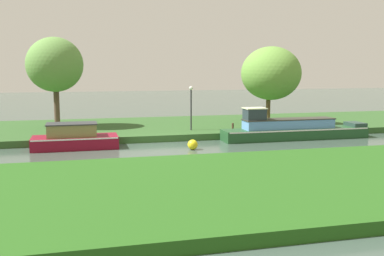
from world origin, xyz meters
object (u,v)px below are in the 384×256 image
(mooring_post_far, at_px, (233,127))
(channel_buoy, at_px, (193,145))
(maroon_narrowboat, at_px, (74,138))
(forest_barge, at_px, (292,129))
(mooring_post_near, at_px, (73,129))
(willow_tree_centre, at_px, (271,73))
(lamp_post, at_px, (191,102))
(willow_tree_left, at_px, (55,65))

(mooring_post_far, relative_size, channel_buoy, 0.93)
(maroon_narrowboat, xyz_separation_m, channel_buoy, (6.14, -1.96, -0.29))
(forest_barge, distance_m, mooring_post_near, 13.10)
(willow_tree_centre, relative_size, channel_buoy, 9.92)
(maroon_narrowboat, bearing_deg, forest_barge, 0.00)
(mooring_post_near, bearing_deg, maroon_narrowboat, -88.14)
(willow_tree_centre, bearing_deg, mooring_post_far, -145.73)
(forest_barge, bearing_deg, willow_tree_centre, 85.76)
(forest_barge, bearing_deg, mooring_post_near, 173.14)
(willow_tree_centre, xyz_separation_m, lamp_post, (-6.03, -1.34, -1.79))
(forest_barge, relative_size, willow_tree_left, 1.55)
(mooring_post_near, relative_size, channel_buoy, 1.57)
(forest_barge, xyz_separation_m, lamp_post, (-5.73, 2.69, 1.57))
(forest_barge, distance_m, lamp_post, 6.52)
(maroon_narrowboat, bearing_deg, willow_tree_left, 100.44)
(channel_buoy, bearing_deg, lamp_post, 76.96)
(forest_barge, relative_size, maroon_narrowboat, 2.03)
(willow_tree_left, bearing_deg, channel_buoy, -48.33)
(forest_barge, height_order, channel_buoy, forest_barge)
(forest_barge, xyz_separation_m, channel_buoy, (-6.81, -1.96, -0.33))
(maroon_narrowboat, xyz_separation_m, willow_tree_centre, (13.25, 4.02, 3.39))
(lamp_post, height_order, channel_buoy, lamp_post)
(forest_barge, relative_size, lamp_post, 3.30)
(mooring_post_far, height_order, channel_buoy, mooring_post_far)
(willow_tree_left, xyz_separation_m, channel_buoy, (7.29, -8.19, -4.26))
(willow_tree_left, relative_size, mooring_post_near, 6.94)
(forest_barge, bearing_deg, channel_buoy, -163.97)
(mooring_post_near, relative_size, mooring_post_far, 1.70)
(mooring_post_far, bearing_deg, maroon_narrowboat, -170.79)
(mooring_post_far, bearing_deg, willow_tree_left, 156.57)
(willow_tree_centre, height_order, channel_buoy, willow_tree_centre)
(mooring_post_far, bearing_deg, forest_barge, -25.27)
(maroon_narrowboat, distance_m, channel_buoy, 6.45)
(maroon_narrowboat, distance_m, mooring_post_far, 9.77)
(channel_buoy, bearing_deg, forest_barge, 16.03)
(lamp_post, bearing_deg, channel_buoy, -103.04)
(maroon_narrowboat, xyz_separation_m, mooring_post_near, (-0.05, 1.56, 0.27))
(mooring_post_near, height_order, channel_buoy, mooring_post_near)
(mooring_post_near, distance_m, channel_buoy, 7.14)
(maroon_narrowboat, distance_m, willow_tree_left, 7.48)
(willow_tree_centre, bearing_deg, maroon_narrowboat, -163.11)
(forest_barge, xyz_separation_m, mooring_post_near, (-13.00, 1.56, 0.23))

